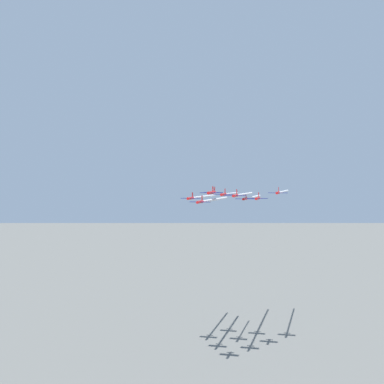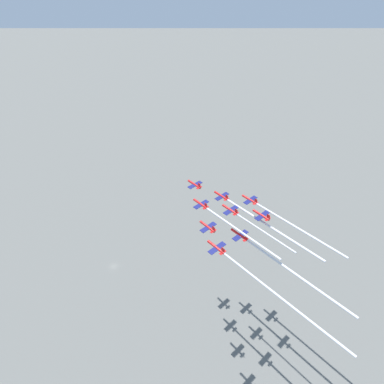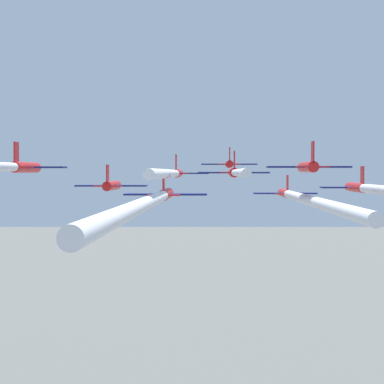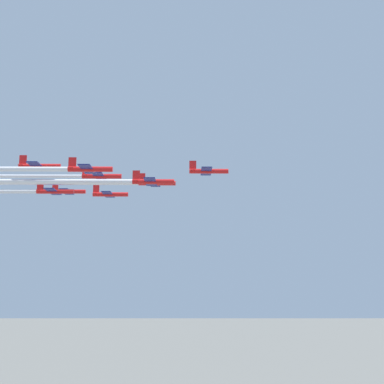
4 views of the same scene
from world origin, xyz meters
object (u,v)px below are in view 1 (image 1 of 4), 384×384
object	(u,v)px
jet_3	(258,198)
jet_1	(235,196)
jet_4	(224,194)
jet_0	(211,193)
jet_5	(191,198)
jet_2	(200,202)
jet_6	(278,193)
jet_8	(213,192)
jet_7	(245,199)

from	to	relation	value
jet_3	jet_1	bearing A→B (deg)	59.53
jet_1	jet_4	bearing A→B (deg)	-59.53
jet_0	jet_5	bearing A→B (deg)	-59.53
jet_2	jet_6	xyz separation A→B (m)	(37.18, -14.60, 3.50)
jet_3	jet_5	world-z (taller)	jet_3
jet_8	jet_1	bearing A→B (deg)	120.47
jet_3	jet_4	bearing A→B (deg)	-0.00
jet_0	jet_2	size ratio (longest dim) A/B	1.00
jet_0	jet_3	size ratio (longest dim) A/B	1.00
jet_8	jet_0	bearing A→B (deg)	101.09
jet_0	jet_7	xyz separation A→B (m)	(37.80, 11.63, -3.63)
jet_1	jet_2	distance (m)	15.48
jet_1	jet_5	world-z (taller)	jet_1
jet_5	jet_6	bearing A→B (deg)	-161.22
jet_5	jet_8	xyz separation A→B (m)	(15.00, -0.59, 2.44)
jet_1	jet_8	size ratio (longest dim) A/B	1.00
jet_0	jet_1	xyz separation A→B (m)	(15.00, -0.59, -1.42)
jet_0	jet_2	world-z (taller)	jet_0
jet_6	jet_7	world-z (taller)	jet_6
jet_0	jet_6	world-z (taller)	jet_0
jet_1	jet_8	bearing A→B (deg)	-59.53
jet_1	jet_7	distance (m)	25.96
jet_3	jet_6	size ratio (longest dim) A/B	1.00
jet_2	jet_0	bearing A→B (deg)	120.47
jet_2	jet_8	distance (m)	26.11
jet_7	jet_5	bearing A→B (deg)	29.54
jet_3	jet_8	xyz separation A→B (m)	(0.62, 26.23, 2.24)
jet_8	jet_6	bearing A→B (deg)	180.00
jet_3	jet_8	distance (m)	26.33
jet_6	jet_0	bearing A→B (deg)	59.53
jet_3	jet_4	world-z (taller)	jet_4
jet_3	jet_7	bearing A→B (deg)	-59.53
jet_5	jet_3	bearing A→B (deg)	180.00
jet_4	jet_7	size ratio (longest dim) A/B	1.00
jet_8	jet_2	bearing A→B (deg)	90.00
jet_5	jet_6	xyz separation A→B (m)	(29.37, -27.42, 2.40)
jet_1	jet_2	world-z (taller)	jet_1
jet_1	jet_6	xyz separation A→B (m)	(29.99, -1.19, 0.68)
jet_6	jet_7	distance (m)	15.49
jet_7	jet_8	world-z (taller)	jet_8
jet_6	jet_1	bearing A→B (deg)	59.53
jet_3	jet_8	size ratio (longest dim) A/B	1.00
jet_0	jet_4	xyz separation A→B (m)	(22.80, 12.22, -1.32)
jet_7	jet_6	bearing A→B (deg)	-180.00
jet_3	jet_7	world-z (taller)	jet_3
jet_7	jet_8	xyz separation A→B (m)	(-7.19, 13.41, 2.92)
jet_3	jet_7	size ratio (longest dim) A/B	1.00
jet_4	jet_8	distance (m)	15.02
jet_3	jet_2	bearing A→B (deg)	29.54
jet_4	jet_8	bearing A→B (deg)	-59.53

